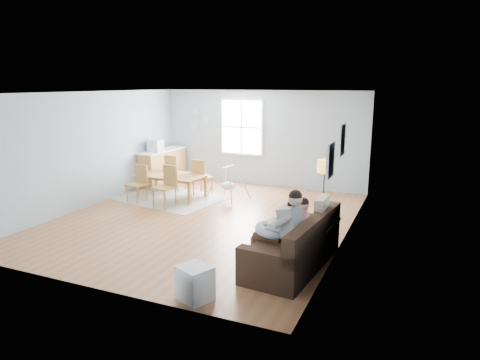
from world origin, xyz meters
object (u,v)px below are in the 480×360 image
at_px(chair_ne, 201,175).
at_px(monitor, 155,146).
at_px(sofa, 296,248).
at_px(father, 281,228).
at_px(toddler, 297,218).
at_px(storage_cube, 194,283).
at_px(chair_sw, 139,181).
at_px(baby_swing, 228,185).
at_px(dining_table, 171,186).
at_px(chair_se, 167,183).
at_px(chair_nw, 174,170).
at_px(floor_lamp, 324,172).
at_px(counter, 163,167).

distance_m(chair_ne, monitor, 1.84).
xyz_separation_m(sofa, father, (-0.17, -0.29, 0.42)).
xyz_separation_m(toddler, monitor, (-5.15, 3.56, 0.43)).
bearing_deg(chair_ne, storage_cube, -62.44).
xyz_separation_m(chair_sw, baby_swing, (2.00, 0.94, -0.13)).
height_order(storage_cube, chair_sw, chair_sw).
distance_m(toddler, dining_table, 4.83).
bearing_deg(toddler, chair_se, 153.07).
height_order(sofa, father, father).
distance_m(father, chair_nw, 5.72).
bearing_deg(floor_lamp, chair_sw, 175.94).
bearing_deg(baby_swing, toddler, -48.62).
bearing_deg(chair_nw, baby_swing, -10.01).
relative_size(toddler, counter, 0.50).
height_order(chair_sw, monitor, monitor).
xyz_separation_m(dining_table, chair_nw, (-0.34, 0.70, 0.26)).
distance_m(chair_nw, chair_ne, 0.93).
bearing_deg(sofa, floor_lamp, 90.10).
bearing_deg(floor_lamp, dining_table, 167.92).
height_order(chair_se, counter, counter).
xyz_separation_m(chair_sw, monitor, (-0.52, 1.52, 0.65)).
distance_m(floor_lamp, dining_table, 4.29).
distance_m(dining_table, chair_ne, 0.83).
relative_size(toddler, floor_lamp, 0.63).
relative_size(chair_sw, chair_se, 0.91).
distance_m(toddler, chair_nw, 5.49).
height_order(chair_se, baby_swing, chair_se).
relative_size(floor_lamp, monitor, 3.95).
distance_m(sofa, storage_cube, 1.86).
bearing_deg(monitor, counter, 90.64).
xyz_separation_m(dining_table, chair_ne, (0.58, 0.54, 0.25)).
relative_size(dining_table, counter, 0.96).
height_order(sofa, storage_cube, sofa).
bearing_deg(chair_se, chair_nw, 116.01).
relative_size(floor_lamp, chair_ne, 1.48).
bearing_deg(chair_se, chair_ne, 79.62).
distance_m(father, toddler, 0.51).
bearing_deg(storage_cube, chair_nw, 124.41).
distance_m(chair_sw, counter, 1.94).
height_order(chair_sw, chair_nw, chair_nw).
bearing_deg(father, monitor, 141.14).
bearing_deg(counter, storage_cube, -53.31).
bearing_deg(chair_nw, floor_lamp, -19.59).
distance_m(storage_cube, counter, 7.11).
distance_m(chair_nw, monitor, 1.01).
bearing_deg(chair_se, dining_table, 116.34).
xyz_separation_m(dining_table, chair_sw, (-0.57, -0.55, 0.21)).
bearing_deg(monitor, chair_nw, -19.82).
distance_m(floor_lamp, counter, 5.69).
bearing_deg(counter, monitor, -89.36).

